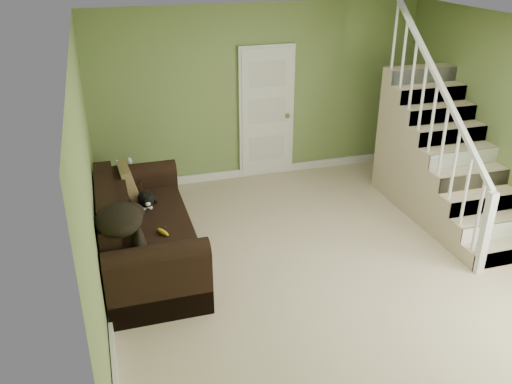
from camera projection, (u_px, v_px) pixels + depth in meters
floor at (329, 265)px, 6.25m from camera, size 5.00×5.50×0.01m
ceiling at (344, 33)px, 5.13m from camera, size 5.00×5.50×0.01m
wall_back at (259, 94)px, 8.07m from camera, size 5.00×0.04×2.60m
wall_left at (89, 189)px, 5.05m from camera, size 0.04×5.50×2.60m
baseboard_back at (260, 171)px, 8.58m from camera, size 5.00×0.04×0.12m
baseboard_left at (108, 297)px, 5.59m from camera, size 0.04×5.50×0.12m
baseboard_right at (508, 230)px, 6.86m from camera, size 0.04×5.50×0.12m
door at (267, 113)px, 8.19m from camera, size 0.86×0.12×2.02m
staircase at (438, 164)px, 7.33m from camera, size 1.00×2.51×2.82m
sofa at (143, 234)px, 6.17m from camera, size 1.02×2.36×0.93m
side_table at (128, 195)px, 7.19m from camera, size 0.65×0.65×0.85m
cat at (146, 200)px, 6.43m from camera, size 0.24×0.51×0.25m
banana at (163, 232)px, 5.86m from camera, size 0.14×0.20×0.06m
throw_pillow at (130, 183)px, 6.58m from camera, size 0.25×0.48×0.48m
throw_blanket at (119, 220)px, 5.21m from camera, size 0.50×0.63×0.24m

